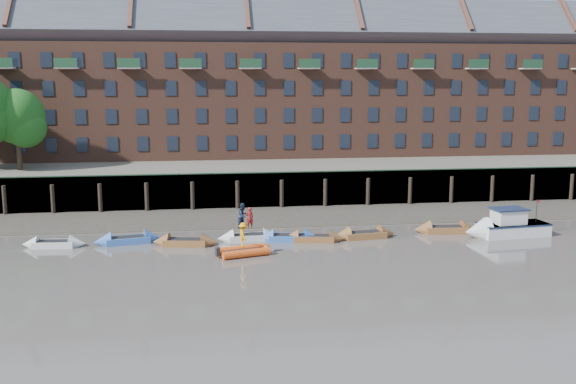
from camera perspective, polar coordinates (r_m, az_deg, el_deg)
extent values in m
plane|color=#5E5851|center=(39.90, 0.42, -7.53)|extent=(220.00, 220.00, 0.00)
cube|color=#3D382F|center=(57.21, -2.06, -2.16)|extent=(110.00, 8.00, 0.50)
cube|color=#4C4336|center=(53.91, -1.72, -2.91)|extent=(110.00, 1.60, 0.10)
cube|color=#2D2A26|center=(61.21, -2.47, 0.16)|extent=(110.00, 0.80, 3.20)
cylinder|color=black|center=(62.67, -22.87, -0.67)|extent=(0.36, 0.36, 2.60)
cylinder|color=black|center=(61.73, -19.30, -0.60)|extent=(0.36, 0.36, 2.60)
cylinder|color=black|center=(61.03, -15.62, -0.52)|extent=(0.36, 0.36, 2.60)
cylinder|color=black|center=(60.58, -11.87, -0.44)|extent=(0.36, 0.36, 2.60)
cylinder|color=black|center=(60.40, -8.09, -0.35)|extent=(0.36, 0.36, 2.60)
cylinder|color=black|center=(60.49, -4.30, -0.27)|extent=(0.36, 0.36, 2.60)
cylinder|color=black|center=(60.83, -0.53, -0.18)|extent=(0.36, 0.36, 2.60)
cylinder|color=black|center=(61.44, 3.17, -0.10)|extent=(0.36, 0.36, 2.60)
cylinder|color=black|center=(62.30, 6.79, -0.01)|extent=(0.36, 0.36, 2.60)
cylinder|color=black|center=(63.40, 10.30, 0.07)|extent=(0.36, 0.36, 2.60)
cylinder|color=black|center=(64.72, 13.67, 0.15)|extent=(0.36, 0.36, 2.60)
cylinder|color=black|center=(66.27, 16.90, 0.22)|extent=(0.36, 0.36, 2.60)
cylinder|color=black|center=(68.01, 19.97, 0.29)|extent=(0.36, 0.36, 2.60)
cylinder|color=black|center=(69.94, 22.88, 0.36)|extent=(0.36, 0.36, 2.60)
cube|color=#264C2D|center=(60.66, -2.45, 1.65)|extent=(110.00, 0.06, 0.10)
cube|color=#5E594D|center=(74.61, -3.39, 1.91)|extent=(110.00, 28.00, 3.20)
cube|color=brown|center=(74.94, -3.51, 7.78)|extent=(80.00, 10.00, 12.00)
cube|color=#42444C|center=(75.02, -3.57, 13.28)|extent=(80.60, 15.56, 15.56)
cube|color=black|center=(72.24, -21.73, 3.68)|extent=(1.10, 0.12, 1.50)
cube|color=black|center=(71.56, -19.40, 3.77)|extent=(1.10, 0.12, 1.50)
cube|color=black|center=(71.01, -17.02, 3.85)|extent=(1.10, 0.12, 1.50)
cube|color=black|center=(70.57, -14.62, 3.93)|extent=(1.10, 0.12, 1.50)
cube|color=black|center=(70.26, -12.18, 4.00)|extent=(1.10, 0.12, 1.50)
cube|color=black|center=(70.08, -9.73, 4.07)|extent=(1.10, 0.12, 1.50)
cube|color=black|center=(70.03, -7.27, 4.12)|extent=(1.10, 0.12, 1.50)
cube|color=black|center=(70.10, -4.82, 4.18)|extent=(1.10, 0.12, 1.50)
cube|color=black|center=(70.31, -2.37, 4.22)|extent=(1.10, 0.12, 1.50)
cube|color=black|center=(70.64, 0.06, 4.25)|extent=(1.10, 0.12, 1.50)
cube|color=black|center=(71.09, 2.47, 4.28)|extent=(1.10, 0.12, 1.50)
cube|color=black|center=(71.67, 4.84, 4.30)|extent=(1.10, 0.12, 1.50)
cube|color=black|center=(72.37, 7.17, 4.31)|extent=(1.10, 0.12, 1.50)
cube|color=black|center=(73.19, 9.45, 4.32)|extent=(1.10, 0.12, 1.50)
cube|color=black|center=(74.11, 11.67, 4.31)|extent=(1.10, 0.12, 1.50)
cube|color=black|center=(75.15, 13.84, 4.31)|extent=(1.10, 0.12, 1.50)
cube|color=black|center=(76.29, 15.95, 4.29)|extent=(1.10, 0.12, 1.50)
cube|color=black|center=(77.53, 17.99, 4.27)|extent=(1.10, 0.12, 1.50)
cube|color=black|center=(78.86, 19.96, 4.25)|extent=(1.10, 0.12, 1.50)
cube|color=black|center=(80.28, 21.87, 4.22)|extent=(1.10, 0.12, 1.50)
cube|color=black|center=(72.02, -21.87, 5.89)|extent=(1.10, 0.12, 1.50)
cube|color=black|center=(71.34, -19.53, 6.00)|extent=(1.10, 0.12, 1.50)
cube|color=black|center=(70.79, -17.14, 6.10)|extent=(1.10, 0.12, 1.50)
cube|color=black|center=(70.35, -14.72, 6.20)|extent=(1.10, 0.12, 1.50)
cube|color=black|center=(70.04, -12.27, 6.28)|extent=(1.10, 0.12, 1.50)
cube|color=black|center=(69.86, -9.80, 6.35)|extent=(1.10, 0.12, 1.50)
cube|color=black|center=(69.81, -7.32, 6.41)|extent=(1.10, 0.12, 1.50)
cube|color=black|center=(69.88, -4.85, 6.46)|extent=(1.10, 0.12, 1.50)
cube|color=black|center=(70.09, -2.38, 6.50)|extent=(1.10, 0.12, 1.50)
cube|color=black|center=(70.42, 0.06, 6.52)|extent=(1.10, 0.12, 1.50)
cube|color=black|center=(70.88, 2.49, 6.53)|extent=(1.10, 0.12, 1.50)
cube|color=black|center=(71.46, 4.87, 6.53)|extent=(1.10, 0.12, 1.50)
cube|color=black|center=(72.16, 7.21, 6.52)|extent=(1.10, 0.12, 1.50)
cube|color=black|center=(72.97, 9.51, 6.50)|extent=(1.10, 0.12, 1.50)
cube|color=black|center=(73.90, 11.75, 6.48)|extent=(1.10, 0.12, 1.50)
cube|color=black|center=(74.94, 13.93, 6.44)|extent=(1.10, 0.12, 1.50)
cube|color=black|center=(76.08, 16.05, 6.39)|extent=(1.10, 0.12, 1.50)
cube|color=black|center=(77.33, 18.10, 6.34)|extent=(1.10, 0.12, 1.50)
cube|color=black|center=(78.66, 20.08, 6.28)|extent=(1.10, 0.12, 1.50)
cube|color=black|center=(80.09, 22.00, 6.22)|extent=(1.10, 0.12, 1.50)
cube|color=black|center=(71.92, -22.02, 8.11)|extent=(1.10, 0.12, 1.50)
cube|color=black|center=(71.24, -19.66, 8.25)|extent=(1.10, 0.12, 1.50)
cube|color=black|center=(70.68, -17.25, 8.37)|extent=(1.10, 0.12, 1.50)
cube|color=black|center=(70.24, -14.82, 8.47)|extent=(1.10, 0.12, 1.50)
cube|color=black|center=(69.93, -12.35, 8.57)|extent=(1.10, 0.12, 1.50)
cube|color=black|center=(69.75, -9.87, 8.65)|extent=(1.10, 0.12, 1.50)
cube|color=black|center=(69.70, -7.38, 8.71)|extent=(1.10, 0.12, 1.50)
cube|color=black|center=(69.77, -4.88, 8.76)|extent=(1.10, 0.12, 1.50)
cube|color=black|center=(69.98, -2.40, 8.79)|extent=(1.10, 0.12, 1.50)
cube|color=black|center=(70.31, 0.07, 8.80)|extent=(1.10, 0.12, 1.50)
cube|color=black|center=(70.77, 2.50, 8.80)|extent=(1.10, 0.12, 1.50)
cube|color=black|center=(71.35, 4.90, 8.78)|extent=(1.10, 0.12, 1.50)
cube|color=black|center=(72.05, 7.26, 8.75)|extent=(1.10, 0.12, 1.50)
cube|color=black|center=(72.87, 9.57, 8.70)|extent=(1.10, 0.12, 1.50)
cube|color=black|center=(73.80, 11.82, 8.64)|extent=(1.10, 0.12, 1.50)
cube|color=black|center=(74.84, 14.02, 8.58)|extent=(1.10, 0.12, 1.50)
cube|color=black|center=(75.98, 16.15, 8.50)|extent=(1.10, 0.12, 1.50)
cube|color=black|center=(77.23, 18.21, 8.41)|extent=(1.10, 0.12, 1.50)
cube|color=black|center=(78.57, 20.20, 8.32)|extent=(1.10, 0.12, 1.50)
cube|color=black|center=(79.99, 22.13, 8.21)|extent=(1.10, 0.12, 1.50)
cube|color=black|center=(71.92, -22.16, 10.34)|extent=(1.10, 0.12, 1.50)
cube|color=black|center=(71.24, -19.79, 10.49)|extent=(1.10, 0.12, 1.50)
cube|color=black|center=(70.68, -17.37, 10.63)|extent=(1.10, 0.12, 1.50)
cube|color=black|center=(70.24, -14.92, 10.76)|extent=(1.10, 0.12, 1.50)
cube|color=black|center=(69.93, -12.44, 10.86)|extent=(1.10, 0.12, 1.50)
cube|color=black|center=(69.75, -9.94, 10.95)|extent=(1.10, 0.12, 1.50)
cube|color=black|center=(69.70, -7.43, 11.01)|extent=(1.10, 0.12, 1.50)
cube|color=black|center=(69.77, -4.92, 11.05)|extent=(1.10, 0.12, 1.50)
cube|color=black|center=(69.98, -2.42, 11.08)|extent=(1.10, 0.12, 1.50)
cube|color=black|center=(70.31, 0.07, 11.08)|extent=(1.10, 0.12, 1.50)
cube|color=black|center=(70.77, 2.52, 11.06)|extent=(1.10, 0.12, 1.50)
cube|color=black|center=(71.35, 4.94, 11.03)|extent=(1.10, 0.12, 1.50)
cube|color=black|center=(72.05, 7.31, 10.97)|extent=(1.10, 0.12, 1.50)
cube|color=black|center=(72.87, 9.64, 10.90)|extent=(1.10, 0.12, 1.50)
cube|color=black|center=(73.80, 11.90, 10.82)|extent=(1.10, 0.12, 1.50)
cube|color=black|center=(74.84, 14.11, 10.72)|extent=(1.10, 0.12, 1.50)
cube|color=black|center=(75.99, 16.25, 10.61)|extent=(1.10, 0.12, 1.50)
cube|color=black|center=(77.23, 18.32, 10.48)|extent=(1.10, 0.12, 1.50)
cube|color=black|center=(78.57, 20.33, 10.35)|extent=(1.10, 0.12, 1.50)
cube|color=black|center=(80.00, 22.26, 10.22)|extent=(1.10, 0.12, 1.50)
cylinder|color=#3A281C|center=(67.65, -21.83, 3.46)|extent=(0.44, 0.44, 4.00)
sphere|color=#205C1B|center=(67.42, -21.99, 5.96)|extent=(5.12, 5.12, 5.12)
cube|color=silver|center=(50.19, -19.19, -4.18)|extent=(2.91, 1.48, 0.44)
cone|color=silver|center=(49.76, -17.36, -4.19)|extent=(1.19, 1.35, 1.28)
cone|color=silver|center=(50.66, -20.99, -4.16)|extent=(1.19, 1.35, 1.28)
cube|color=black|center=(50.14, -19.20, -3.95)|extent=(2.42, 1.12, 0.06)
cube|color=#3A65B9|center=(49.80, -13.41, -3.98)|extent=(3.29, 1.98, 0.48)
cone|color=#3A65B9|center=(49.99, -11.36, -3.84)|extent=(1.45, 1.60, 1.39)
cone|color=#3A65B9|center=(49.67, -15.47, -4.10)|extent=(1.45, 1.60, 1.39)
cube|color=black|center=(49.75, -13.42, -3.73)|extent=(2.72, 1.54, 0.06)
cube|color=brown|center=(48.41, -8.68, -4.22)|extent=(3.21, 1.87, 0.47)
cone|color=brown|center=(48.10, -6.62, -4.26)|extent=(1.39, 1.55, 1.36)
cone|color=brown|center=(48.78, -10.71, -4.17)|extent=(1.39, 1.55, 1.36)
cube|color=black|center=(48.36, -8.68, -3.97)|extent=(2.65, 1.45, 0.06)
cube|color=silver|center=(49.36, -3.37, -3.86)|extent=(3.01, 1.54, 0.46)
cone|color=silver|center=(49.63, -1.42, -3.76)|extent=(1.23, 1.40, 1.32)
cone|color=silver|center=(49.14, -5.34, -3.94)|extent=(1.23, 1.40, 1.32)
cube|color=black|center=(49.31, -3.37, -3.62)|extent=(2.50, 1.17, 0.06)
cube|color=#3A65B9|center=(49.15, 0.09, -3.89)|extent=(3.08, 1.67, 0.46)
cone|color=#3A65B9|center=(49.20, 2.10, -3.89)|extent=(1.30, 1.46, 1.33)
cone|color=#3A65B9|center=(49.16, -1.91, -3.90)|extent=(1.30, 1.46, 1.33)
cube|color=black|center=(49.10, 0.09, -3.66)|extent=(2.55, 1.28, 0.06)
cube|color=brown|center=(49.07, 2.20, -3.93)|extent=(3.07, 1.76, 0.45)
cone|color=brown|center=(49.11, 4.18, -3.94)|extent=(1.33, 1.47, 1.31)
cone|color=brown|center=(49.09, 0.23, -3.92)|extent=(1.33, 1.47, 1.31)
cube|color=black|center=(49.02, 2.21, -3.70)|extent=(2.54, 1.36, 0.06)
cube|color=brown|center=(50.31, 6.48, -3.62)|extent=(3.23, 1.76, 0.48)
cone|color=brown|center=(50.97, 8.38, -3.49)|extent=(1.36, 1.53, 1.39)
cone|color=brown|center=(49.71, 4.54, -3.76)|extent=(1.36, 1.53, 1.39)
cube|color=black|center=(50.26, 6.49, -3.38)|extent=(2.68, 1.35, 0.06)
cube|color=brown|center=(53.10, 13.22, -3.10)|extent=(3.28, 1.67, 0.50)
cone|color=brown|center=(53.66, 15.12, -3.05)|extent=(1.34, 1.52, 1.44)
cone|color=brown|center=(52.61, 11.27, -3.15)|extent=(1.34, 1.52, 1.44)
cube|color=black|center=(53.05, 13.23, -2.86)|extent=(2.72, 1.27, 0.06)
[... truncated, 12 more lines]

